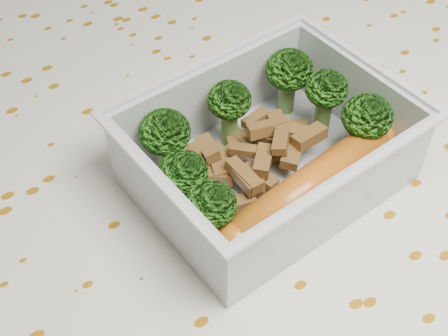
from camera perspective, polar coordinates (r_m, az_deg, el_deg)
dining_table at (r=0.52m, az=0.47°, el=-8.19°), size 1.40×0.90×0.75m
tablecloth at (r=0.48m, az=0.51°, el=-4.78°), size 1.46×0.96×0.19m
lunch_container at (r=0.44m, az=4.01°, el=0.95°), size 0.20×0.16×0.07m
broccoli_florets at (r=0.44m, az=3.14°, el=4.03°), size 0.17×0.11×0.06m
meat_pile at (r=0.45m, az=2.69°, el=1.46°), size 0.11×0.07×0.03m
sausage at (r=0.42m, az=7.93°, el=-1.63°), size 0.16×0.05×0.03m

